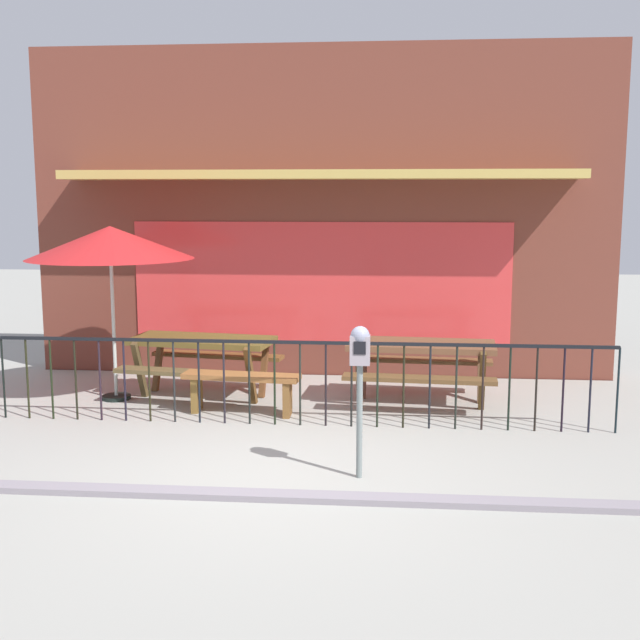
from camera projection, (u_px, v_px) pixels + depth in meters
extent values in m
plane|color=#9B9A91|center=(279.00, 477.00, 7.38)|extent=(40.00, 40.00, 0.00)
cube|color=#3F1E18|center=(322.00, 371.00, 11.85)|extent=(8.25, 0.54, 0.01)
cube|color=brown|center=(322.00, 213.00, 11.49)|extent=(8.25, 0.50, 4.63)
cube|color=#D83838|center=(320.00, 282.00, 11.38)|extent=(5.36, 0.02, 1.70)
cube|color=tan|center=(318.00, 175.00, 10.80)|extent=(7.01, 0.73, 0.12)
cube|color=black|center=(300.00, 342.00, 8.91)|extent=(6.93, 0.04, 0.04)
cylinder|color=black|center=(3.00, 378.00, 9.28)|extent=(0.02, 0.02, 0.95)
cylinder|color=black|center=(27.00, 378.00, 9.26)|extent=(0.02, 0.02, 0.95)
cylinder|color=black|center=(51.00, 379.00, 9.23)|extent=(0.02, 0.02, 0.95)
cylinder|color=black|center=(76.00, 379.00, 9.21)|extent=(0.02, 0.02, 0.95)
cylinder|color=black|center=(100.00, 380.00, 9.18)|extent=(0.02, 0.02, 0.95)
cylinder|color=black|center=(125.00, 380.00, 9.16)|extent=(0.02, 0.02, 0.95)
cylinder|color=black|center=(149.00, 381.00, 9.13)|extent=(0.02, 0.02, 0.95)
cylinder|color=black|center=(174.00, 381.00, 9.11)|extent=(0.02, 0.02, 0.95)
cylinder|color=black|center=(199.00, 382.00, 9.08)|extent=(0.02, 0.02, 0.95)
cylinder|color=black|center=(224.00, 382.00, 9.06)|extent=(0.02, 0.02, 0.95)
cylinder|color=black|center=(249.00, 383.00, 9.03)|extent=(0.02, 0.02, 0.95)
cylinder|color=black|center=(275.00, 383.00, 9.00)|extent=(0.02, 0.02, 0.95)
cylinder|color=black|center=(300.00, 384.00, 8.98)|extent=(0.02, 0.02, 0.95)
cylinder|color=black|center=(326.00, 385.00, 8.95)|extent=(0.02, 0.02, 0.95)
cylinder|color=black|center=(352.00, 385.00, 8.93)|extent=(0.02, 0.02, 0.95)
cylinder|color=black|center=(377.00, 386.00, 8.90)|extent=(0.02, 0.02, 0.95)
cylinder|color=black|center=(404.00, 386.00, 8.88)|extent=(0.02, 0.02, 0.95)
cylinder|color=black|center=(430.00, 387.00, 8.85)|extent=(0.02, 0.02, 0.95)
cylinder|color=black|center=(456.00, 387.00, 8.83)|extent=(0.02, 0.02, 0.95)
cylinder|color=black|center=(483.00, 388.00, 8.80)|extent=(0.02, 0.02, 0.95)
cylinder|color=black|center=(509.00, 388.00, 8.78)|extent=(0.02, 0.02, 0.95)
cylinder|color=black|center=(536.00, 389.00, 8.75)|extent=(0.02, 0.02, 0.95)
cylinder|color=black|center=(563.00, 389.00, 8.73)|extent=(0.02, 0.02, 0.95)
cylinder|color=black|center=(590.00, 390.00, 8.70)|extent=(0.02, 0.02, 0.95)
cylinder|color=black|center=(618.00, 391.00, 8.68)|extent=(0.02, 0.02, 0.95)
cube|color=brown|center=(202.00, 340.00, 10.20)|extent=(1.89, 1.01, 0.07)
cube|color=brown|center=(186.00, 373.00, 9.72)|extent=(1.82, 0.51, 0.05)
cube|color=brown|center=(218.00, 355.00, 10.78)|extent=(1.82, 0.51, 0.05)
cube|color=#4E3F24|center=(140.00, 371.00, 10.16)|extent=(0.12, 0.36, 0.78)
cube|color=brown|center=(159.00, 362.00, 10.70)|extent=(0.12, 0.36, 0.78)
cube|color=brown|center=(251.00, 377.00, 9.82)|extent=(0.12, 0.36, 0.78)
cube|color=brown|center=(264.00, 367.00, 10.36)|extent=(0.12, 0.36, 0.78)
cube|color=brown|center=(421.00, 345.00, 9.87)|extent=(1.85, 0.89, 0.07)
cube|color=brown|center=(419.00, 379.00, 9.38)|extent=(1.81, 0.39, 0.05)
cube|color=brown|center=(422.00, 360.00, 10.45)|extent=(1.81, 0.39, 0.05)
cube|color=brown|center=(359.00, 377.00, 9.77)|extent=(0.10, 0.35, 0.78)
cube|color=brown|center=(364.00, 368.00, 10.32)|extent=(0.10, 0.35, 0.78)
cube|color=#4F371A|center=(482.00, 382.00, 9.54)|extent=(0.10, 0.35, 0.78)
cube|color=brown|center=(481.00, 372.00, 10.08)|extent=(0.10, 0.35, 0.78)
cylinder|color=black|center=(117.00, 397.00, 10.20)|extent=(0.36, 0.36, 0.05)
cylinder|color=#B4BEB5|center=(113.00, 316.00, 10.04)|extent=(0.04, 0.04, 2.15)
cone|color=red|center=(110.00, 242.00, 9.90)|extent=(2.06, 2.06, 0.41)
cube|color=#945C2F|center=(241.00, 376.00, 9.47)|extent=(1.43, 0.46, 0.06)
cube|color=brown|center=(197.00, 393.00, 9.61)|extent=(0.08, 0.29, 0.45)
cube|color=brown|center=(287.00, 397.00, 9.40)|extent=(0.08, 0.29, 0.45)
cylinder|color=slate|center=(359.00, 421.00, 7.29)|extent=(0.06, 0.06, 1.06)
cube|color=gray|center=(360.00, 350.00, 7.19)|extent=(0.18, 0.14, 0.26)
sphere|color=gray|center=(360.00, 336.00, 7.17)|extent=(0.17, 0.17, 0.17)
cube|color=black|center=(360.00, 348.00, 7.11)|extent=(0.11, 0.01, 0.12)
cube|color=gray|center=(271.00, 499.00, 6.85)|extent=(11.55, 0.20, 0.11)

